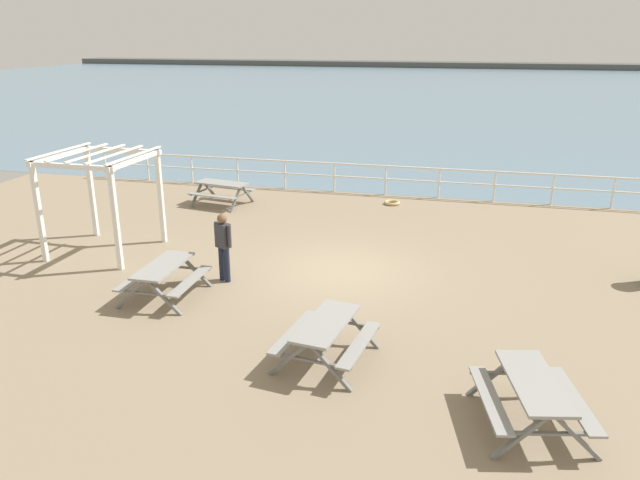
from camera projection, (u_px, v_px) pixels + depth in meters
The scene contains 11 objects.
ground_plane at pixel (340, 274), 15.17m from camera, with size 30.00×24.00×0.20m, color gray.
sea_band at pixel (447, 89), 63.54m from camera, with size 142.00×90.00×0.01m, color slate.
distant_shoreline at pixel (460, 68), 103.00m from camera, with size 142.00×6.00×1.80m, color #4C4C47.
seaward_railing at pixel (386, 174), 22.01m from camera, with size 23.07×0.07×1.08m.
picnic_table_near_left at pixel (326, 331), 10.80m from camera, with size 1.75×1.98×0.80m.
picnic_table_near_right at pixel (222, 188), 20.78m from camera, with size 2.03×1.81×0.80m.
picnic_table_mid_centre at pixel (533, 391), 8.99m from camera, with size 1.87×2.09×0.80m.
picnic_table_far_left at pixel (164, 273), 13.44m from camera, with size 1.56×1.81×0.80m.
visitor at pixel (223, 243), 14.21m from camera, with size 0.49×0.35×1.66m.
lattice_pergola at pixel (100, 179), 15.85m from camera, with size 2.48×2.60×2.70m.
rope_coil at pixel (392, 203), 20.96m from camera, with size 0.55×0.55×0.11m, color tan.
Camera 1 is at (2.95, -13.77, 5.62)m, focal length 34.08 mm.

